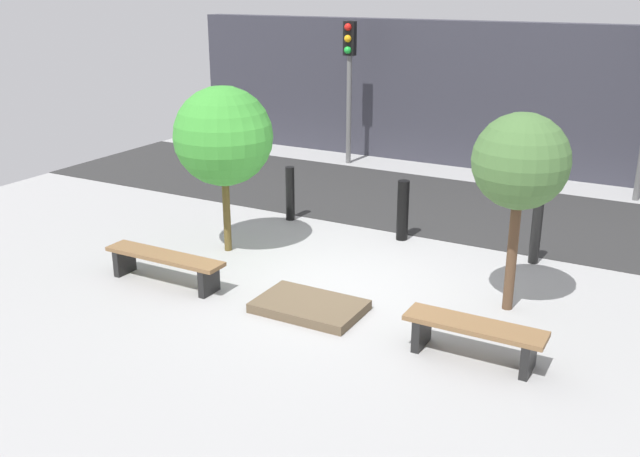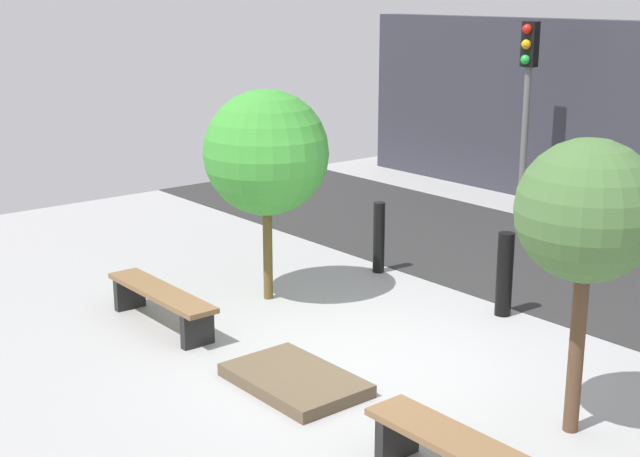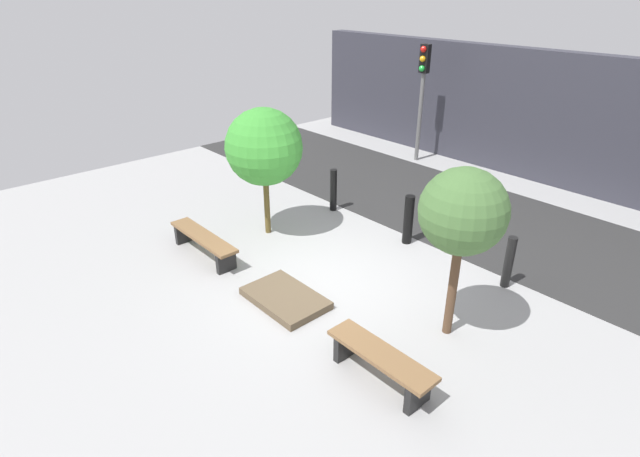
{
  "view_description": "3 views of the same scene",
  "coord_description": "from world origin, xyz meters",
  "px_view_note": "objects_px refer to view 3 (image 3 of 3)",
  "views": [
    {
      "loc": [
        4.35,
        -8.53,
        4.23
      ],
      "look_at": [
        0.12,
        -0.83,
        1.18
      ],
      "focal_mm": 40.0,
      "sensor_mm": 36.0,
      "label": 1
    },
    {
      "loc": [
        6.59,
        -5.97,
        3.88
      ],
      "look_at": [
        -0.52,
        -0.15,
        1.42
      ],
      "focal_mm": 50.0,
      "sensor_mm": 36.0,
      "label": 2
    },
    {
      "loc": [
        5.69,
        -5.22,
        4.91
      ],
      "look_at": [
        0.01,
        -0.11,
        1.14
      ],
      "focal_mm": 28.0,
      "sensor_mm": 36.0,
      "label": 3
    }
  ],
  "objects_px": {
    "tree_behind_left_bench": "(264,147)",
    "bollard_left": "(408,220)",
    "bollard_center": "(509,262)",
    "planter_bed": "(285,298)",
    "tree_behind_right_bench": "(463,213)",
    "bollard_far_left": "(333,190)",
    "bench_left": "(203,241)",
    "bench_right": "(380,361)",
    "traffic_light_west": "(423,82)"
  },
  "relations": [
    {
      "from": "bollard_left",
      "to": "traffic_light_west",
      "type": "bearing_deg",
      "value": 126.3
    },
    {
      "from": "bench_right",
      "to": "bollard_far_left",
      "type": "height_order",
      "value": "bollard_far_left"
    },
    {
      "from": "tree_behind_left_bench",
      "to": "tree_behind_right_bench",
      "type": "bearing_deg",
      "value": 0.0
    },
    {
      "from": "planter_bed",
      "to": "traffic_light_west",
      "type": "bearing_deg",
      "value": 113.07
    },
    {
      "from": "planter_bed",
      "to": "bollard_left",
      "type": "distance_m",
      "value": 3.28
    },
    {
      "from": "traffic_light_west",
      "to": "bench_right",
      "type": "bearing_deg",
      "value": -54.65
    },
    {
      "from": "bollard_far_left",
      "to": "bollard_center",
      "type": "bearing_deg",
      "value": 0.0
    },
    {
      "from": "bench_left",
      "to": "bollard_left",
      "type": "bearing_deg",
      "value": 55.66
    },
    {
      "from": "tree_behind_right_bench",
      "to": "planter_bed",
      "type": "bearing_deg",
      "value": -149.57
    },
    {
      "from": "bench_right",
      "to": "planter_bed",
      "type": "relative_size",
      "value": 1.15
    },
    {
      "from": "tree_behind_right_bench",
      "to": "bollard_center",
      "type": "relative_size",
      "value": 2.75
    },
    {
      "from": "bollard_far_left",
      "to": "planter_bed",
      "type": "bearing_deg",
      "value": -55.26
    },
    {
      "from": "traffic_light_west",
      "to": "planter_bed",
      "type": "bearing_deg",
      "value": -66.93
    },
    {
      "from": "bench_left",
      "to": "bollard_center",
      "type": "bearing_deg",
      "value": 36.68
    },
    {
      "from": "tree_behind_left_bench",
      "to": "tree_behind_right_bench",
      "type": "height_order",
      "value": "tree_behind_left_bench"
    },
    {
      "from": "tree_behind_right_bench",
      "to": "bollard_center",
      "type": "bearing_deg",
      "value": 92.45
    },
    {
      "from": "tree_behind_left_bench",
      "to": "traffic_light_west",
      "type": "xyz_separation_m",
      "value": [
        -0.96,
        6.36,
        0.42
      ]
    },
    {
      "from": "bollard_left",
      "to": "planter_bed",
      "type": "bearing_deg",
      "value": -90.0
    },
    {
      "from": "bollard_left",
      "to": "traffic_light_west",
      "type": "height_order",
      "value": "traffic_light_west"
    },
    {
      "from": "bollard_left",
      "to": "bollard_far_left",
      "type": "bearing_deg",
      "value": 180.0
    },
    {
      "from": "planter_bed",
      "to": "bollard_left",
      "type": "relative_size",
      "value": 1.37
    },
    {
      "from": "bollard_far_left",
      "to": "bollard_center",
      "type": "height_order",
      "value": "bollard_far_left"
    },
    {
      "from": "traffic_light_west",
      "to": "tree_behind_left_bench",
      "type": "bearing_deg",
      "value": -81.43
    },
    {
      "from": "planter_bed",
      "to": "tree_behind_right_bench",
      "type": "distance_m",
      "value": 3.35
    },
    {
      "from": "tree_behind_left_bench",
      "to": "bollard_left",
      "type": "xyz_separation_m",
      "value": [
        2.33,
        1.88,
        -1.39
      ]
    },
    {
      "from": "bollard_center",
      "to": "bollard_far_left",
      "type": "bearing_deg",
      "value": 180.0
    },
    {
      "from": "bench_right",
      "to": "traffic_light_west",
      "type": "bearing_deg",
      "value": 125.62
    },
    {
      "from": "bench_left",
      "to": "bollard_center",
      "type": "height_order",
      "value": "bollard_center"
    },
    {
      "from": "tree_behind_right_bench",
      "to": "bollard_far_left",
      "type": "height_order",
      "value": "tree_behind_right_bench"
    },
    {
      "from": "planter_bed",
      "to": "bollard_far_left",
      "type": "distance_m",
      "value": 3.98
    },
    {
      "from": "bollard_center",
      "to": "planter_bed",
      "type": "bearing_deg",
      "value": -124.74
    },
    {
      "from": "bollard_center",
      "to": "bench_right",
      "type": "bearing_deg",
      "value": -88.66
    },
    {
      "from": "planter_bed",
      "to": "tree_behind_right_bench",
      "type": "bearing_deg",
      "value": 30.43
    },
    {
      "from": "bench_left",
      "to": "tree_behind_left_bench",
      "type": "distance_m",
      "value": 2.23
    },
    {
      "from": "bench_left",
      "to": "tree_behind_left_bench",
      "type": "bearing_deg",
      "value": 89.73
    },
    {
      "from": "bench_right",
      "to": "bollard_center",
      "type": "bearing_deg",
      "value": 91.6
    },
    {
      "from": "bollard_left",
      "to": "bollard_center",
      "type": "bearing_deg",
      "value": 0.0
    },
    {
      "from": "tree_behind_right_bench",
      "to": "bollard_center",
      "type": "height_order",
      "value": "tree_behind_right_bench"
    },
    {
      "from": "tree_behind_left_bench",
      "to": "traffic_light_west",
      "type": "relative_size",
      "value": 0.81
    },
    {
      "from": "tree_behind_left_bench",
      "to": "bollard_left",
      "type": "height_order",
      "value": "tree_behind_left_bench"
    },
    {
      "from": "tree_behind_left_bench",
      "to": "bollard_center",
      "type": "height_order",
      "value": "tree_behind_left_bench"
    },
    {
      "from": "bench_right",
      "to": "tree_behind_right_bench",
      "type": "xyz_separation_m",
      "value": [
        -0.0,
        1.57,
        1.72
      ]
    },
    {
      "from": "tree_behind_right_bench",
      "to": "bollard_center",
      "type": "xyz_separation_m",
      "value": [
        -0.08,
        1.88,
        -1.56
      ]
    },
    {
      "from": "bench_right",
      "to": "tree_behind_left_bench",
      "type": "bearing_deg",
      "value": 161.66
    },
    {
      "from": "tree_behind_right_bench",
      "to": "bollard_center",
      "type": "distance_m",
      "value": 2.44
    },
    {
      "from": "bench_right",
      "to": "tree_behind_left_bench",
      "type": "relative_size",
      "value": 0.61
    },
    {
      "from": "tree_behind_right_bench",
      "to": "bollard_far_left",
      "type": "relative_size",
      "value": 2.65
    },
    {
      "from": "planter_bed",
      "to": "bollard_far_left",
      "type": "relative_size",
      "value": 1.42
    },
    {
      "from": "bollard_left",
      "to": "bench_right",
      "type": "bearing_deg",
      "value": -55.92
    },
    {
      "from": "bench_left",
      "to": "bollard_far_left",
      "type": "xyz_separation_m",
      "value": [
        0.08,
        3.45,
        0.17
      ]
    }
  ]
}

